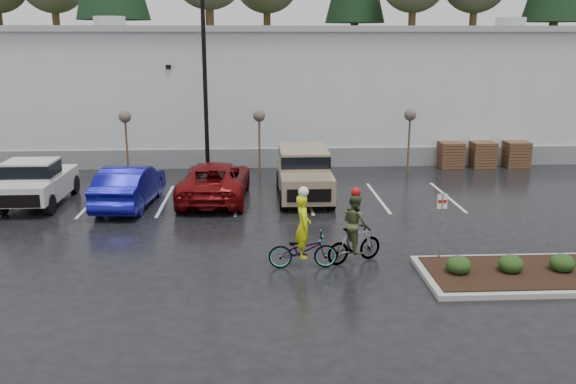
{
  "coord_description": "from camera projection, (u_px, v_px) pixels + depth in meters",
  "views": [
    {
      "loc": [
        -1.68,
        -16.85,
        6.66
      ],
      "look_at": [
        -0.55,
        4.1,
        1.3
      ],
      "focal_mm": 38.0,
      "sensor_mm": 36.0,
      "label": 1
    }
  ],
  "objects": [
    {
      "name": "curb_island",
      "position": [
        561.0,
        274.0,
        17.42
      ],
      "size": [
        8.0,
        3.0,
        0.15
      ],
      "primitive_type": "cube",
      "color": "gray",
      "rests_on": "ground"
    },
    {
      "name": "sapling_west",
      "position": [
        125.0,
        120.0,
        29.53
      ],
      "size": [
        0.6,
        0.6,
        3.2
      ],
      "color": "#4B351E",
      "rests_on": "ground"
    },
    {
      "name": "wooded_ridge",
      "position": [
        272.0,
        74.0,
        60.83
      ],
      "size": [
        80.0,
        25.0,
        6.0
      ],
      "primitive_type": "cube",
      "color": "#263917",
      "rests_on": "ground"
    },
    {
      "name": "shrub_a",
      "position": [
        459.0,
        265.0,
        17.18
      ],
      "size": [
        0.7,
        0.7,
        0.52
      ],
      "primitive_type": "ellipsoid",
      "color": "#1A3412",
      "rests_on": "curb_island"
    },
    {
      "name": "shrub_b",
      "position": [
        511.0,
        264.0,
        17.25
      ],
      "size": [
        0.7,
        0.7,
        0.52
      ],
      "primitive_type": "ellipsoid",
      "color": "#1A3412",
      "rests_on": "curb_island"
    },
    {
      "name": "shrub_c",
      "position": [
        562.0,
        263.0,
        17.33
      ],
      "size": [
        0.7,
        0.7,
        0.52
      ],
      "primitive_type": "ellipsoid",
      "color": "#1A3412",
      "rests_on": "curb_island"
    },
    {
      "name": "lamppost",
      "position": [
        204.0,
        59.0,
        28.04
      ],
      "size": [
        0.5,
        1.0,
        9.22
      ],
      "color": "black",
      "rests_on": "ground"
    },
    {
      "name": "warehouse",
      "position": [
        282.0,
        86.0,
        38.41
      ],
      "size": [
        60.5,
        15.5,
        7.2
      ],
      "color": "silver",
      "rests_on": "ground"
    },
    {
      "name": "pallet_stack_c",
      "position": [
        516.0,
        154.0,
        32.04
      ],
      "size": [
        1.2,
        1.2,
        1.35
      ],
      "primitive_type": "cube",
      "color": "#4B351E",
      "rests_on": "ground"
    },
    {
      "name": "fire_lane_sign",
      "position": [
        441.0,
        219.0,
        18.08
      ],
      "size": [
        0.3,
        0.05,
        2.2
      ],
      "color": "gray",
      "rests_on": "ground"
    },
    {
      "name": "cyclist_hivis",
      "position": [
        303.0,
        243.0,
        17.93
      ],
      "size": [
        2.05,
        0.72,
        2.48
      ],
      "rotation": [
        0.0,
        0.0,
        1.58
      ],
      "color": "#3F3F44",
      "rests_on": "ground"
    },
    {
      "name": "car_blue",
      "position": [
        129.0,
        185.0,
        24.55
      ],
      "size": [
        2.21,
        5.25,
        1.69
      ],
      "primitive_type": "imported",
      "rotation": [
        0.0,
        0.0,
        3.06
      ],
      "color": "#0B0B7B",
      "rests_on": "ground"
    },
    {
      "name": "sapling_east",
      "position": [
        410.0,
        118.0,
        30.25
      ],
      "size": [
        0.6,
        0.6,
        3.2
      ],
      "color": "#4B351E",
      "rests_on": "ground"
    },
    {
      "name": "mulch_bed",
      "position": [
        561.0,
        271.0,
        17.39
      ],
      "size": [
        7.6,
        2.6,
        0.04
      ],
      "primitive_type": "cube",
      "color": "black",
      "rests_on": "curb_island"
    },
    {
      "name": "car_red",
      "position": [
        215.0,
        181.0,
        25.52
      ],
      "size": [
        2.95,
        5.91,
        1.61
      ],
      "primitive_type": "imported",
      "rotation": [
        0.0,
        0.0,
        3.09
      ],
      "color": "#6B090B",
      "rests_on": "ground"
    },
    {
      "name": "cyclist_olive",
      "position": [
        355.0,
        235.0,
        18.33
      ],
      "size": [
        1.87,
        1.23,
        2.35
      ],
      "rotation": [
        0.0,
        0.0,
        2.0
      ],
      "color": "#3F3F44",
      "rests_on": "ground"
    },
    {
      "name": "ground",
      "position": [
        314.0,
        268.0,
        18.04
      ],
      "size": [
        120.0,
        120.0,
        0.0
      ],
      "primitive_type": "plane",
      "color": "black",
      "rests_on": "ground"
    },
    {
      "name": "sapling_mid",
      "position": [
        259.0,
        119.0,
        29.86
      ],
      "size": [
        0.6,
        0.6,
        3.2
      ],
      "color": "#4B351E",
      "rests_on": "ground"
    },
    {
      "name": "pickup_white",
      "position": [
        40.0,
        180.0,
        24.95
      ],
      "size": [
        2.1,
        5.2,
        1.96
      ],
      "primitive_type": null,
      "color": "beige",
      "rests_on": "ground"
    },
    {
      "name": "pallet_stack_a",
      "position": [
        450.0,
        155.0,
        31.86
      ],
      "size": [
        1.2,
        1.2,
        1.35
      ],
      "primitive_type": "cube",
      "color": "#4B351E",
      "rests_on": "ground"
    },
    {
      "name": "suv_tan",
      "position": [
        304.0,
        174.0,
        25.71
      ],
      "size": [
        2.2,
        5.1,
        2.06
      ],
      "primitive_type": null,
      "color": "gray",
      "rests_on": "ground"
    },
    {
      "name": "pallet_stack_b",
      "position": [
        482.0,
        154.0,
        31.95
      ],
      "size": [
        1.2,
        1.2,
        1.35
      ],
      "primitive_type": "cube",
      "color": "#4B351E",
      "rests_on": "ground"
    }
  ]
}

